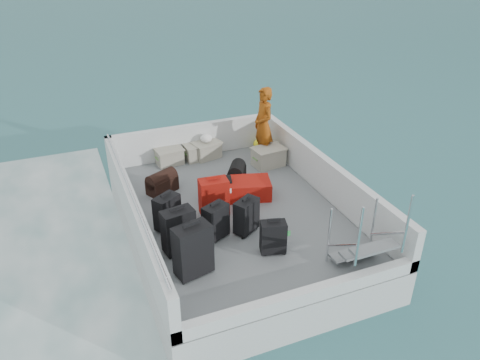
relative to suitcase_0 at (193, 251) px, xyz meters
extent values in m
plane|color=#185354|center=(1.16, 1.34, -1.01)|extent=(160.00, 160.00, 0.00)
cube|color=silver|center=(1.16, 1.34, -0.71)|extent=(3.60, 5.00, 0.60)
cube|color=slate|center=(1.16, 1.34, -0.40)|extent=(3.30, 4.70, 0.02)
cube|color=silver|center=(-0.57, 1.34, -0.04)|extent=(0.14, 5.00, 0.70)
cube|color=silver|center=(2.89, 1.34, -0.04)|extent=(0.14, 5.00, 0.70)
cube|color=silver|center=(1.16, 3.77, -0.04)|extent=(3.60, 0.14, 0.70)
cube|color=silver|center=(1.16, -1.09, -0.29)|extent=(3.60, 0.14, 0.20)
cylinder|color=silver|center=(-0.57, 1.34, 0.36)|extent=(0.04, 4.80, 0.04)
cube|color=black|center=(0.00, 0.00, 0.00)|extent=(0.57, 0.40, 0.79)
cube|color=black|center=(-0.04, 0.59, -0.04)|extent=(0.51, 0.35, 0.71)
cube|color=black|center=(-0.05, 1.24, -0.10)|extent=(0.48, 0.43, 0.60)
cube|color=black|center=(0.58, 0.71, -0.10)|extent=(0.46, 0.38, 0.59)
cube|color=#AB110D|center=(0.78, 1.36, -0.06)|extent=(0.50, 0.32, 0.66)
cube|color=black|center=(1.24, 0.03, -0.13)|extent=(0.42, 0.31, 0.53)
cube|color=black|center=(1.09, 0.68, -0.11)|extent=(0.47, 0.42, 0.58)
cube|color=#AB110D|center=(1.54, 1.71, -0.23)|extent=(0.93, 0.74, 0.32)
cube|color=#A7A491|center=(0.57, 3.54, -0.24)|extent=(0.55, 0.41, 0.31)
cube|color=#A7A491|center=(1.18, 3.54, -0.24)|extent=(0.53, 0.39, 0.31)
cube|color=#A7A491|center=(1.38, 3.54, -0.23)|extent=(0.62, 0.49, 0.33)
cube|color=#A7A491|center=(2.43, 2.71, -0.21)|extent=(0.64, 0.48, 0.36)
ellipsoid|color=yellow|center=(2.61, 3.54, -0.28)|extent=(0.28, 0.26, 0.22)
ellipsoid|color=white|center=(1.38, 3.54, 0.02)|extent=(0.24, 0.24, 0.18)
imported|color=#D36113|center=(2.44, 3.01, 0.39)|extent=(0.38, 0.58, 1.56)
camera|label=1|loc=(-1.36, -5.06, 3.92)|focal=35.00mm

